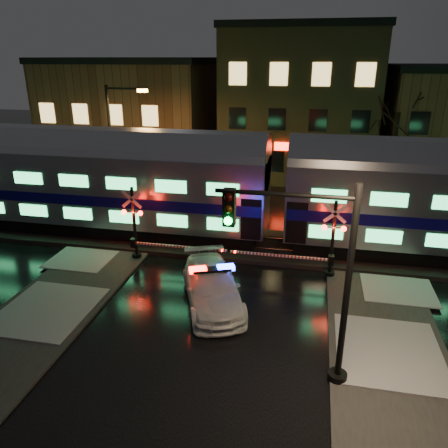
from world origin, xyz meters
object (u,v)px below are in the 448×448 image
(police_car, at_px, (212,287))
(crossing_signal_left, at_px, (141,232))
(crossing_signal_right, at_px, (324,247))
(traffic_light, at_px, (312,282))
(streetlight, at_px, (115,142))

(police_car, relative_size, crossing_signal_left, 1.06)
(crossing_signal_right, xyz_separation_m, traffic_light, (-0.53, -7.06, 1.92))
(police_car, relative_size, crossing_signal_right, 1.08)
(police_car, relative_size, streetlight, 0.70)
(traffic_light, xyz_separation_m, streetlight, (-12.43, 13.76, 1.17))
(crossing_signal_right, xyz_separation_m, crossing_signal_left, (-8.77, 0.00, 0.02))
(traffic_light, relative_size, streetlight, 0.81)
(police_car, distance_m, crossing_signal_left, 5.49)
(streetlight, bearing_deg, police_car, -49.47)
(police_car, xyz_separation_m, crossing_signal_left, (-4.34, 3.27, 0.78))
(crossing_signal_left, xyz_separation_m, traffic_light, (8.24, -7.06, 1.89))
(crossing_signal_right, bearing_deg, streetlight, 152.64)
(crossing_signal_left, distance_m, streetlight, 8.47)
(police_car, distance_m, crossing_signal_right, 5.55)
(traffic_light, bearing_deg, police_car, 147.94)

